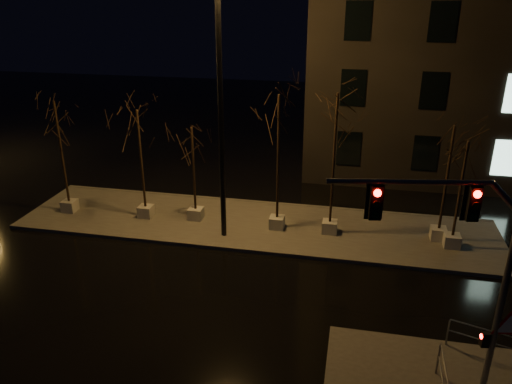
# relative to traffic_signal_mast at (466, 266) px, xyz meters

# --- Properties ---
(ground) EXTENTS (90.00, 90.00, 0.00)m
(ground) POSITION_rel_traffic_signal_mast_xyz_m (-7.10, 3.54, -4.26)
(ground) COLOR black
(ground) RESTS_ON ground
(median) EXTENTS (22.00, 5.00, 0.15)m
(median) POSITION_rel_traffic_signal_mast_xyz_m (-7.10, 9.54, -4.19)
(median) COLOR #4B4843
(median) RESTS_ON ground
(tree_0) EXTENTS (1.80, 1.80, 5.59)m
(tree_0) POSITION_rel_traffic_signal_mast_xyz_m (-16.24, 9.03, 0.12)
(tree_0) COLOR #A7A59C
(tree_0) RESTS_ON median
(tree_1) EXTENTS (1.80, 1.80, 5.33)m
(tree_1) POSITION_rel_traffic_signal_mast_xyz_m (-12.32, 9.18, -0.07)
(tree_1) COLOR #A7A59C
(tree_1) RESTS_ON median
(tree_2) EXTENTS (1.80, 1.80, 4.60)m
(tree_2) POSITION_rel_traffic_signal_mast_xyz_m (-9.90, 9.41, -0.62)
(tree_2) COLOR #A7A59C
(tree_2) RESTS_ON median
(tree_3) EXTENTS (1.80, 1.80, 6.28)m
(tree_3) POSITION_rel_traffic_signal_mast_xyz_m (-5.99, 9.26, 0.65)
(tree_3) COLOR #A7A59C
(tree_3) RESTS_ON median
(tree_4) EXTENTS (1.80, 1.80, 6.43)m
(tree_4) POSITION_rel_traffic_signal_mast_xyz_m (-3.60, 9.29, 0.76)
(tree_4) COLOR #A7A59C
(tree_4) RESTS_ON median
(tree_5) EXTENTS (1.80, 1.80, 5.22)m
(tree_5) POSITION_rel_traffic_signal_mast_xyz_m (1.06, 9.59, -0.15)
(tree_5) COLOR #A7A59C
(tree_5) RESTS_ON median
(tree_6) EXTENTS (1.80, 1.80, 4.76)m
(tree_6) POSITION_rel_traffic_signal_mast_xyz_m (1.54, 9.01, -0.50)
(tree_6) COLOR #A7A59C
(tree_6) RESTS_ON median
(traffic_signal_mast) EXTENTS (5.08, 0.91, 6.26)m
(traffic_signal_mast) POSITION_rel_traffic_signal_mast_xyz_m (0.00, 0.00, 0.00)
(traffic_signal_mast) COLOR slate
(traffic_signal_mast) RESTS_ON sidewalk_corner
(streetlight_main) EXTENTS (2.82, 0.42, 11.28)m
(streetlight_main) POSITION_rel_traffic_signal_mast_xyz_m (-8.18, 8.11, 2.39)
(streetlight_main) COLOR black
(streetlight_main) RESTS_ON median
(guard_rail_a) EXTENTS (2.11, 0.69, 0.95)m
(guard_rail_a) POSITION_rel_traffic_signal_mast_xyz_m (1.47, 2.04, -3.49)
(guard_rail_a) COLOR slate
(guard_rail_a) RESTS_ON sidewalk_corner
(guard_rail_b) EXTENTS (0.09, 2.27, 1.08)m
(guard_rail_b) POSITION_rel_traffic_signal_mast_xyz_m (-0.03, -0.10, -3.42)
(guard_rail_b) COLOR slate
(guard_rail_b) RESTS_ON sidewalk_corner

